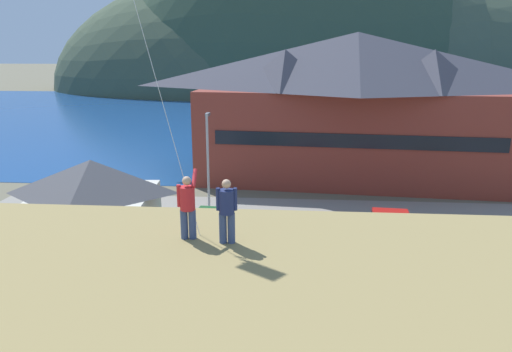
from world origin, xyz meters
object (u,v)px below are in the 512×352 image
Objects in this scene: parked_car_front_row_end at (295,229)px; parking_light_pole at (208,159)px; storage_shed_waterside at (277,153)px; wharf_dock at (270,144)px; moored_boat_wharfside at (242,136)px; person_kite_flyer at (188,205)px; parked_car_front_row_red at (161,275)px; storage_shed_near_lot at (95,209)px; harbor_lodge at (355,103)px; parked_car_mid_row_near at (507,241)px; person_companion at (227,209)px; moored_boat_outer_mooring at (300,136)px; parked_car_corner_spot at (4,224)px; parked_car_front_row_silver at (392,226)px; parked_car_mid_row_center at (213,224)px.

parking_light_pole reaches higher than parked_car_front_row_end.
wharf_dock is at bearing 95.43° from storage_shed_waterside.
parked_car_front_row_end is (6.38, -31.11, 0.34)m from moored_boat_wharfside.
person_kite_flyer is (2.78, -18.54, 3.14)m from parking_light_pole.
parked_car_front_row_red reaches higher than wharf_dock.
storage_shed_near_lot is 14.71m from person_kite_flyer.
storage_shed_waterside is at bearing 62.84° from storage_shed_near_lot.
parked_car_mid_row_near is (6.62, -16.26, -5.62)m from harbor_lodge.
moored_boat_wharfside is at bearing 82.46° from storage_shed_near_lot.
moored_boat_wharfside is 27.16m from parking_light_pole.
harbor_lodge is at bearing -54.05° from moored_boat_wharfside.
parking_light_pole is 19.40m from person_companion.
storage_shed_near_lot reaches higher than moored_boat_outer_mooring.
storage_shed_near_lot is at bearing -17.76° from parked_car_corner_spot.
parked_car_mid_row_center is (-10.72, -0.47, 0.00)m from parked_car_front_row_silver.
moored_boat_wharfside is at bearing 95.50° from person_companion.
harbor_lodge is 20.34m from moored_boat_wharfside.
person_kite_flyer is (-1.44, -29.67, 5.17)m from storage_shed_waterside.
storage_shed_near_lot is at bearing 126.73° from person_companion.
storage_shed_near_lot is 1.20× the size of storage_shed_waterside.
moored_boat_outer_mooring is 4.24× the size of person_kite_flyer.
harbor_lodge is 28.19m from parked_car_corner_spot.
person_companion reaches higher than parking_light_pole.
parked_car_mid_row_near is at bearing 4.56° from storage_shed_near_lot.
person_kite_flyer is at bearing -85.83° from moored_boat_wharfside.
parked_car_front_row_end is (-5.04, -15.37, -5.62)m from harbor_lodge.
parked_car_mid_row_center is at bearing 78.63° from parked_car_front_row_red.
parked_car_front_row_silver is 1.00× the size of parked_car_corner_spot.
harbor_lodge is at bearing 62.36° from parked_car_front_row_red.
wharf_dock is at bearing 84.27° from parked_car_front_row_red.
harbor_lodge reaches higher than wharf_dock.
moored_boat_outer_mooring is at bearing 104.72° from harbor_lodge.
parking_light_pole reaches higher than moored_boat_outer_mooring.
parked_car_mid_row_center is 2.34× the size of person_kite_flyer.
parking_light_pole is at bearing -103.41° from moored_boat_outer_mooring.
moored_boat_outer_mooring is 31.75m from parked_car_front_row_end.
harbor_lodge is 17.12m from parked_car_front_row_end.
parked_car_front_row_end is at bearing -108.16° from harbor_lodge.
storage_shed_waterside is 1.36× the size of parked_car_corner_spot.
moored_boat_outer_mooring is at bearing 99.23° from parked_car_front_row_silver.
parked_car_front_row_end is at bearing -4.68° from parked_car_mid_row_center.
parked_car_corner_spot is at bearing -176.49° from parked_car_front_row_silver.
moored_boat_outer_mooring is 1.83× the size of parked_car_front_row_red.
harbor_lodge is 6.64× the size of parked_car_front_row_red.
parked_car_mid_row_near reaches higher than wharf_dock.
parked_car_corner_spot is at bearing 162.24° from storage_shed_near_lot.
parked_car_corner_spot is 2.49× the size of person_companion.
person_kite_flyer reaches higher than moored_boat_outer_mooring.
storage_shed_near_lot is 0.99× the size of parking_light_pole.
parked_car_front_row_red is at bearing -102.27° from storage_shed_waterside.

